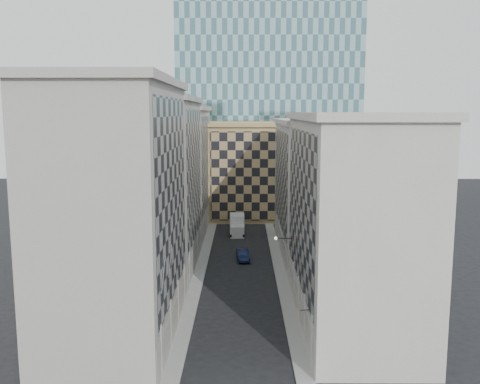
{
  "coord_description": "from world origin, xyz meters",
  "views": [
    {
      "loc": [
        0.37,
        -36.61,
        20.73
      ],
      "look_at": [
        0.09,
        13.97,
        13.14
      ],
      "focal_mm": 40.0,
      "sensor_mm": 36.0,
      "label": 1
    }
  ],
  "objects": [
    {
      "name": "bldg_left_b",
      "position": [
        -10.88,
        33.0,
        11.32
      ],
      "size": [
        10.8,
        22.8,
        22.7
      ],
      "color": "gray",
      "rests_on": "ground"
    },
    {
      "name": "flagpoles_left",
      "position": [
        -5.9,
        6.0,
        8.0
      ],
      "size": [
        0.1,
        6.33,
        2.33
      ],
      "color": "gray",
      "rests_on": "ground"
    },
    {
      "name": "shop_sign",
      "position": [
        5.05,
        6.47,
        3.84
      ],
      "size": [
        1.09,
        0.68,
        0.76
      ],
      "rotation": [
        0.0,
        0.0,
        0.2
      ],
      "color": "black",
      "rests_on": "ground"
    },
    {
      "name": "church_tower",
      "position": [
        0.0,
        82.0,
        26.95
      ],
      "size": [
        7.2,
        7.2,
        51.5
      ],
      "color": "#2C2822",
      "rests_on": "ground"
    },
    {
      "name": "dark_car",
      "position": [
        0.38,
        36.53,
        0.76
      ],
      "size": [
        2.08,
        4.75,
        1.52
      ],
      "primitive_type": "imported",
      "rotation": [
        0.0,
        0.0,
        0.11
      ],
      "color": "#0F1838",
      "rests_on": "ground"
    },
    {
      "name": "sidewalk_east",
      "position": [
        5.25,
        30.0,
        0.07
      ],
      "size": [
        1.5,
        100.0,
        0.15
      ],
      "primitive_type": "cube",
      "color": "gray",
      "rests_on": "ground"
    },
    {
      "name": "bldg_right_b",
      "position": [
        10.89,
        42.0,
        9.85
      ],
      "size": [
        10.8,
        28.8,
        19.7
      ],
      "color": "#B1AAA2",
      "rests_on": "ground"
    },
    {
      "name": "bldg_left_c",
      "position": [
        -10.88,
        55.0,
        10.83
      ],
      "size": [
        10.8,
        22.8,
        21.7
      ],
      "color": "#9C968C",
      "rests_on": "ground"
    },
    {
      "name": "bldg_right_a",
      "position": [
        10.88,
        15.0,
        10.32
      ],
      "size": [
        10.8,
        26.8,
        20.7
      ],
      "color": "#B1AAA2",
      "rests_on": "ground"
    },
    {
      "name": "tan_block",
      "position": [
        2.0,
        67.9,
        9.44
      ],
      "size": [
        16.8,
        14.8,
        18.8
      ],
      "color": "#A27F56",
      "rests_on": "ground"
    },
    {
      "name": "bracket_lamp",
      "position": [
        4.38,
        24.0,
        6.2
      ],
      "size": [
        1.98,
        0.36,
        0.36
      ],
      "color": "black",
      "rests_on": "ground"
    },
    {
      "name": "bldg_left_a",
      "position": [
        -10.88,
        11.0,
        11.82
      ],
      "size": [
        10.8,
        22.8,
        23.7
      ],
      "color": "#9C968C",
      "rests_on": "ground"
    },
    {
      "name": "box_truck",
      "position": [
        -0.61,
        52.75,
        1.44
      ],
      "size": [
        2.55,
        6.08,
        3.31
      ],
      "rotation": [
        0.0,
        0.0,
        0.02
      ],
      "color": "silver",
      "rests_on": "ground"
    },
    {
      "name": "sidewalk_west",
      "position": [
        -5.25,
        30.0,
        0.07
      ],
      "size": [
        1.5,
        100.0,
        0.15
      ],
      "primitive_type": "cube",
      "color": "gray",
      "rests_on": "ground"
    }
  ]
}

